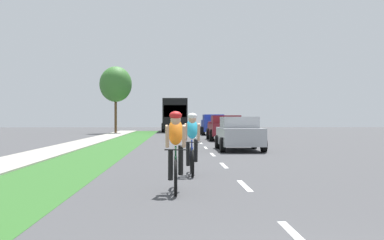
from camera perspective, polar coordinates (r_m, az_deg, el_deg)
ground_plane at (r=23.18m, az=1.79°, el=-3.39°), size 120.00×120.00×0.00m
grass_verge at (r=23.35m, az=-9.68°, el=-3.36°), size 2.48×70.00×0.01m
sidewalk_concrete at (r=23.75m, az=-14.92°, el=-3.30°), size 1.90×70.00×0.10m
lane_markings_center at (r=27.17m, az=1.26°, el=-2.86°), size 0.12×53.13×0.01m
cyclist_lead at (r=9.87m, az=-1.86°, el=-3.48°), size 0.42×1.72×1.58m
cyclist_trailing at (r=12.87m, az=-0.00°, el=-2.63°), size 0.42×1.72×1.58m
sedan_silver at (r=22.97m, az=5.35°, el=-1.50°), size 1.98×4.30×1.52m
pickup_maroon at (r=33.41m, az=3.72°, el=-0.88°), size 2.22×5.10×1.64m
suv_blue at (r=44.65m, az=2.40°, el=-0.46°), size 2.15×4.70×1.79m
bus_black at (r=55.93m, az=-1.92°, el=0.72°), size 2.78×11.60×3.48m
street_tree_far at (r=49.27m, az=-8.60°, el=3.99°), size 3.10×3.10×6.45m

